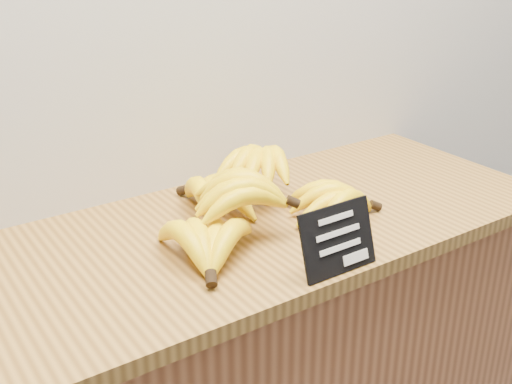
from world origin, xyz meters
name	(u,v)px	position (x,y,z in m)	size (l,w,h in m)	color
counter_top	(242,232)	(0.13, 2.75, 0.92)	(1.34, 0.54, 0.03)	olive
chalkboard_sign	(338,239)	(0.17, 2.51, 0.99)	(0.15, 0.01, 0.12)	black
banana_pile	(246,200)	(0.14, 2.75, 0.98)	(0.53, 0.41, 0.12)	yellow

